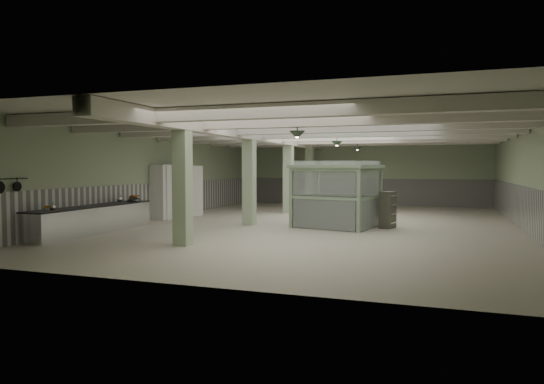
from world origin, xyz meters
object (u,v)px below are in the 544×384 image
(prep_counter, at_px, (93,219))
(walkin_cooler, at_px, (173,190))
(guard_booth, at_px, (336,183))
(filing_cabinet, at_px, (388,210))

(prep_counter, distance_m, walkin_cooler, 5.32)
(prep_counter, xyz_separation_m, guard_booth, (7.24, 4.22, 1.12))
(guard_booth, relative_size, filing_cabinet, 2.50)
(walkin_cooler, relative_size, guard_booth, 0.78)
(prep_counter, distance_m, guard_booth, 8.46)
(walkin_cooler, xyz_separation_m, guard_booth, (7.33, -1.05, 0.41))
(prep_counter, bearing_deg, filing_cabinet, 26.23)
(prep_counter, relative_size, guard_booth, 1.63)
(guard_booth, bearing_deg, prep_counter, -137.15)
(walkin_cooler, bearing_deg, prep_counter, -89.09)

